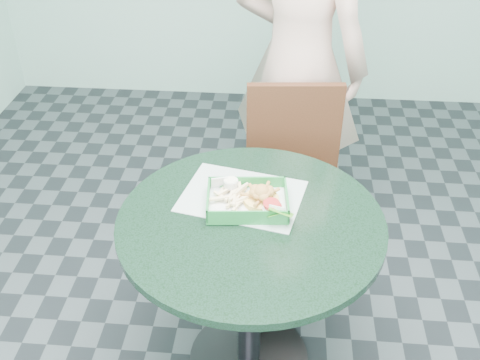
# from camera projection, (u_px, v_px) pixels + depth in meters

# --- Properties ---
(floor) EXTENTS (4.00, 5.00, 0.02)m
(floor) POSITION_uv_depth(u_px,v_px,m) (249.00, 359.00, 2.39)
(floor) COLOR #303335
(floor) RESTS_ON ground
(cafe_table) EXTENTS (0.94, 0.94, 0.75)m
(cafe_table) POSITION_uv_depth(u_px,v_px,m) (250.00, 259.00, 2.06)
(cafe_table) COLOR #2C2C31
(cafe_table) RESTS_ON floor
(dining_chair) EXTENTS (0.44, 0.44, 0.93)m
(dining_chair) POSITION_uv_depth(u_px,v_px,m) (292.00, 173.00, 2.60)
(dining_chair) COLOR black
(dining_chair) RESTS_ON floor
(diner_person) EXTENTS (0.99, 0.84, 2.31)m
(diner_person) POSITION_uv_depth(u_px,v_px,m) (301.00, 17.00, 2.51)
(diner_person) COLOR #C69F8F
(diner_person) RESTS_ON floor
(placemat) EXTENTS (0.49, 0.41, 0.00)m
(placemat) POSITION_uv_depth(u_px,v_px,m) (242.00, 200.00, 2.07)
(placemat) COLOR #A1B6AF
(placemat) RESTS_ON cafe_table
(food_basket) EXTENTS (0.28, 0.21, 0.06)m
(food_basket) POSITION_uv_depth(u_px,v_px,m) (247.00, 207.00, 2.01)
(food_basket) COLOR #1D7A35
(food_basket) RESTS_ON placemat
(crab_sandwich) EXTENTS (0.13, 0.13, 0.07)m
(crab_sandwich) POSITION_uv_depth(u_px,v_px,m) (261.00, 200.00, 1.99)
(crab_sandwich) COLOR #E4BB5B
(crab_sandwich) RESTS_ON food_basket
(fries_pile) EXTENTS (0.12, 0.13, 0.05)m
(fries_pile) POSITION_uv_depth(u_px,v_px,m) (232.00, 199.00, 2.01)
(fries_pile) COLOR #FCE0A7
(fries_pile) RESTS_ON food_basket
(sauce_ramekin) EXTENTS (0.05, 0.05, 0.03)m
(sauce_ramekin) POSITION_uv_depth(u_px,v_px,m) (233.00, 187.00, 2.06)
(sauce_ramekin) COLOR silver
(sauce_ramekin) RESTS_ON food_basket
(garnish_cup) EXTENTS (0.10, 0.10, 0.04)m
(garnish_cup) POSITION_uv_depth(u_px,v_px,m) (273.00, 215.00, 1.93)
(garnish_cup) COLOR white
(garnish_cup) RESTS_ON food_basket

